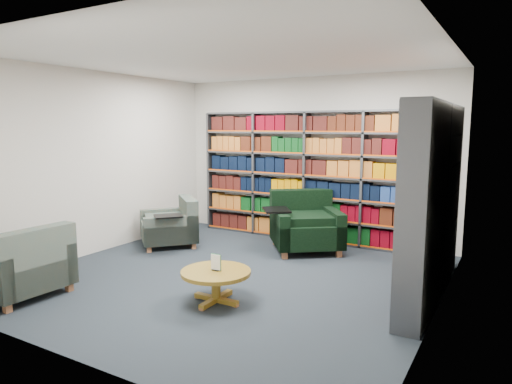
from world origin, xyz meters
The scene contains 7 objects.
room_shell centered at (0.00, 0.00, 1.40)m, with size 5.02×5.02×2.82m.
bookshelf_back centered at (0.00, 2.34, 1.10)m, with size 4.00×0.28×2.20m.
bookshelf_right centered at (2.34, 0.60, 1.10)m, with size 0.28×2.50×2.20m.
chair_teal_left centered at (-1.74, 0.87, 0.32)m, with size 1.21×1.21×0.78m.
chair_green_right centered at (0.24, 1.73, 0.37)m, with size 1.42×1.42×0.93m.
chair_teal_front centered at (-1.71, -1.81, 0.34)m, with size 0.94×1.09×0.83m.
coffee_table centered at (0.32, -0.84, 0.29)m, with size 0.78×0.78×0.55m.
Camera 1 is at (3.16, -4.85, 1.96)m, focal length 32.00 mm.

